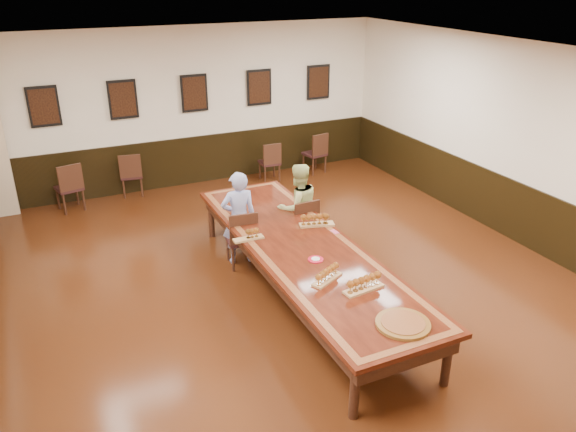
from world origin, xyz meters
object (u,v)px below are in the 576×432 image
chair_man (241,237)px  chair_woman (301,225)px  spare_chair_a (69,186)px  conference_table (303,256)px  carved_platter (403,324)px  person_woman (298,207)px  spare_chair_d (315,152)px  spare_chair_b (131,174)px  person_man (239,218)px  spare_chair_c (269,161)px

chair_man → chair_woman: bearing=-172.3°
spare_chair_a → conference_table: size_ratio=0.19×
conference_table → carved_platter: 2.09m
person_woman → spare_chair_d: bearing=-124.4°
chair_man → spare_chair_b: 3.77m
chair_man → spare_chair_d: size_ratio=1.02×
spare_chair_a → spare_chair_d: (5.14, -0.02, -0.01)m
person_man → spare_chair_d: bearing=-126.2°
chair_woman → spare_chair_d: 3.85m
person_woman → spare_chair_c: bearing=-108.0°
chair_woman → spare_chair_a: spare_chair_a is taller
chair_woman → person_man: (-1.01, 0.07, 0.27)m
spare_chair_c → spare_chair_b: bearing=-4.9°
spare_chair_a → spare_chair_b: (1.20, 0.29, -0.02)m
spare_chair_c → spare_chair_a: bearing=1.4°
spare_chair_d → person_man: size_ratio=0.62×
chair_man → spare_chair_a: 3.99m
conference_table → chair_woman: bearing=65.3°
spare_chair_c → person_woman: bearing=77.5°
chair_woman → conference_table: (-0.56, -1.21, 0.15)m
spare_chair_c → carved_platter: (-1.27, -6.53, 0.35)m
spare_chair_b → person_man: person_man is taller
spare_chair_c → conference_table: bearing=75.2°
chair_woman → spare_chair_d: (1.96, 3.31, -0.01)m
chair_woman → spare_chair_b: 4.13m
spare_chair_b → person_woman: bearing=128.3°
person_man → conference_table: 1.37m
spare_chair_d → person_man: person_man is taller
spare_chair_a → chair_man: bearing=109.2°
person_man → spare_chair_c: bearing=-114.0°
spare_chair_c → person_woman: (-0.85, -3.15, 0.30)m
person_woman → conference_table: bearing=64.2°
person_woman → spare_chair_b: bearing=-63.6°
spare_chair_d → conference_table: size_ratio=0.18×
carved_platter → spare_chair_b: bearing=102.7°
chair_woman → person_man: size_ratio=0.63×
conference_table → carved_platter: carved_platter is taller
spare_chair_d → carved_platter: (-2.38, -6.59, 0.32)m
spare_chair_b → person_woman: 4.05m
person_woman → carved_platter: size_ratio=2.39×
spare_chair_a → spare_chair_d: 5.14m
chair_man → spare_chair_b: bearing=-68.8°
spare_chair_a → spare_chair_c: bearing=165.2°
chair_woman → chair_man: bearing=-1.6°
chair_man → carved_platter: bearing=106.8°
spare_chair_b → spare_chair_d: (3.95, -0.31, 0.01)m
spare_chair_a → person_woman: person_woman is taller
spare_chair_d → spare_chair_b: bearing=-15.7°
spare_chair_a → person_woman: 4.54m
person_man → carved_platter: (0.59, -3.36, 0.04)m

